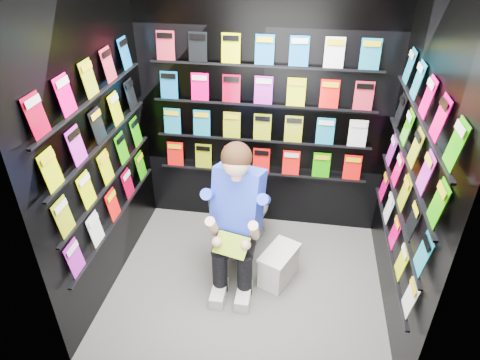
# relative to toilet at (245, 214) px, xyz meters

# --- Properties ---
(floor) EXTENTS (2.40, 2.40, 0.00)m
(floor) POSITION_rel_toilet_xyz_m (0.11, -0.57, -0.37)
(floor) COLOR slate
(floor) RESTS_ON ground
(wall_back) EXTENTS (2.40, 0.04, 2.60)m
(wall_back) POSITION_rel_toilet_xyz_m (0.11, 0.43, 0.93)
(wall_back) COLOR black
(wall_back) RESTS_ON floor
(wall_front) EXTENTS (2.40, 0.04, 2.60)m
(wall_front) POSITION_rel_toilet_xyz_m (0.11, -1.57, 0.93)
(wall_front) COLOR black
(wall_front) RESTS_ON floor
(wall_left) EXTENTS (0.04, 2.00, 2.60)m
(wall_left) POSITION_rel_toilet_xyz_m (-1.09, -0.57, 0.93)
(wall_left) COLOR black
(wall_left) RESTS_ON floor
(wall_right) EXTENTS (0.04, 2.00, 2.60)m
(wall_right) POSITION_rel_toilet_xyz_m (1.31, -0.57, 0.93)
(wall_right) COLOR black
(wall_right) RESTS_ON floor
(comics_back) EXTENTS (2.10, 0.06, 1.37)m
(comics_back) POSITION_rel_toilet_xyz_m (0.11, 0.40, 0.94)
(comics_back) COLOR #F2006A
(comics_back) RESTS_ON wall_back
(comics_left) EXTENTS (0.06, 1.70, 1.37)m
(comics_left) POSITION_rel_toilet_xyz_m (-1.06, -0.57, 0.94)
(comics_left) COLOR #F2006A
(comics_left) RESTS_ON wall_left
(comics_right) EXTENTS (0.06, 1.70, 1.37)m
(comics_right) POSITION_rel_toilet_xyz_m (1.28, -0.57, 0.94)
(comics_right) COLOR #F2006A
(comics_right) RESTS_ON wall_right
(toilet) EXTENTS (0.59, 0.83, 0.73)m
(toilet) POSITION_rel_toilet_xyz_m (0.00, 0.00, 0.00)
(toilet) COLOR white
(toilet) RESTS_ON floor
(longbox) EXTENTS (0.36, 0.45, 0.29)m
(longbox) POSITION_rel_toilet_xyz_m (0.38, -0.45, -0.22)
(longbox) COLOR silver
(longbox) RESTS_ON floor
(longbox_lid) EXTENTS (0.38, 0.47, 0.03)m
(longbox_lid) POSITION_rel_toilet_xyz_m (0.38, -0.45, -0.06)
(longbox_lid) COLOR silver
(longbox_lid) RESTS_ON longbox
(reader) EXTENTS (0.74, 0.93, 1.52)m
(reader) POSITION_rel_toilet_xyz_m (0.00, -0.38, 0.43)
(reader) COLOR #1B35D1
(reader) RESTS_ON toilet
(held_comic) EXTENTS (0.31, 0.23, 0.12)m
(held_comic) POSITION_rel_toilet_xyz_m (0.00, -0.73, 0.21)
(held_comic) COLOR #209220
(held_comic) RESTS_ON reader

